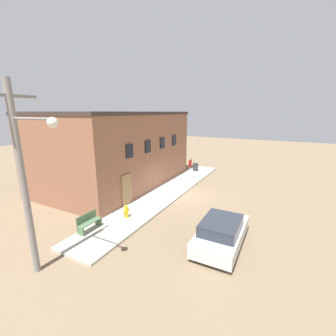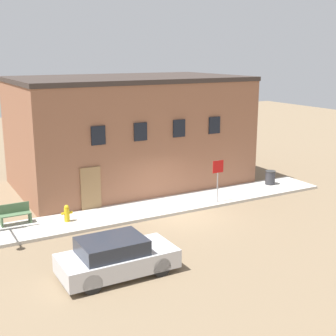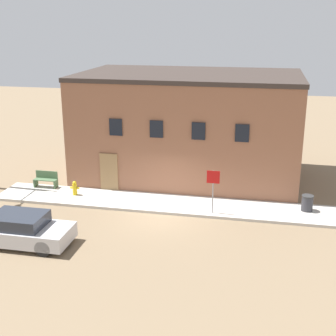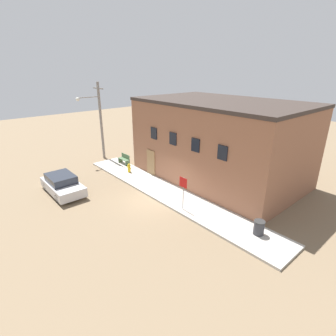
{
  "view_description": "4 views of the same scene",
  "coord_description": "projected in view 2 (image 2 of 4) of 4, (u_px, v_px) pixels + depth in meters",
  "views": [
    {
      "loc": [
        -14.57,
        -6.43,
        6.15
      ],
      "look_at": [
        0.1,
        1.26,
        2.0
      ],
      "focal_mm": 24.0,
      "sensor_mm": 36.0,
      "label": 1
    },
    {
      "loc": [
        -10.65,
        -18.04,
        7.43
      ],
      "look_at": [
        0.1,
        1.26,
        2.0
      ],
      "focal_mm": 50.0,
      "sensor_mm": 36.0,
      "label": 2
    },
    {
      "loc": [
        4.66,
        -20.57,
        9.12
      ],
      "look_at": [
        0.1,
        1.26,
        2.0
      ],
      "focal_mm": 50.0,
      "sensor_mm": 36.0,
      "label": 3
    },
    {
      "loc": [
        12.71,
        -9.7,
        8.39
      ],
      "look_at": [
        0.1,
        1.26,
        2.0
      ],
      "focal_mm": 28.0,
      "sensor_mm": 36.0,
      "label": 4
    }
  ],
  "objects": [
    {
      "name": "fire_hydrant",
      "position": [
        67.0,
        213.0,
        20.75
      ],
      "size": [
        0.5,
        0.24,
        0.77
      ],
      "color": "gold",
      "rests_on": "sidewalk"
    },
    {
      "name": "sidewalk",
      "position": [
        166.0,
        206.0,
        23.16
      ],
      "size": [
        18.14,
        2.51,
        0.14
      ],
      "color": "#BCB7AD",
      "rests_on": "ground"
    },
    {
      "name": "ground_plane",
      "position": [
        179.0,
        215.0,
        22.11
      ],
      "size": [
        80.0,
        80.0,
        0.0
      ],
      "primitive_type": "plane",
      "color": "#7A664C"
    },
    {
      "name": "bench",
      "position": [
        15.0,
        214.0,
        20.48
      ],
      "size": [
        1.29,
        0.44,
        0.89
      ],
      "color": "#4C6B47",
      "rests_on": "sidewalk"
    },
    {
      "name": "brick_building",
      "position": [
        129.0,
        131.0,
        26.9
      ],
      "size": [
        12.68,
        7.77,
        6.17
      ],
      "color": "#8E5B42",
      "rests_on": "ground"
    },
    {
      "name": "trash_bin",
      "position": [
        270.0,
        178.0,
        26.66
      ],
      "size": [
        0.58,
        0.58,
        0.79
      ],
      "color": "#333338",
      "rests_on": "sidewalk"
    },
    {
      "name": "stop_sign",
      "position": [
        218.0,
        173.0,
        23.24
      ],
      "size": [
        0.62,
        0.06,
        2.14
      ],
      "color": "gray",
      "rests_on": "sidewalk"
    },
    {
      "name": "parked_car",
      "position": [
        116.0,
        257.0,
        15.98
      ],
      "size": [
        4.01,
        1.85,
        1.35
      ],
      "color": "black",
      "rests_on": "ground"
    }
  ]
}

